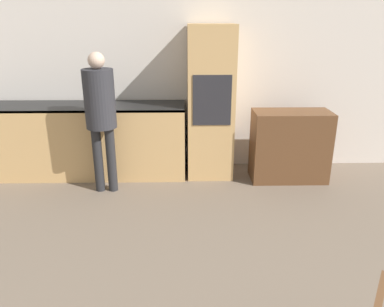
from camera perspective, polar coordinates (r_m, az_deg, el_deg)
name	(u,v)px	position (r m, az deg, el deg)	size (l,w,h in m)	color
wall_back	(184,72)	(5.04, -1.18, 12.35)	(7.17, 0.05, 2.60)	silver
kitchen_counter	(80,139)	(5.07, -16.76, 2.06)	(2.74, 0.60, 0.94)	tan
oven_unit	(210,103)	(4.78, 2.81, 7.68)	(0.57, 0.59, 1.90)	tan
sideboard	(290,146)	(4.88, 14.66, 1.12)	(0.95, 0.45, 0.89)	brown
person_standing	(100,109)	(4.36, -13.80, 6.66)	(0.34, 0.34, 1.63)	#262628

